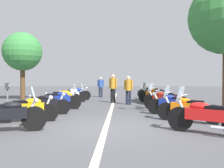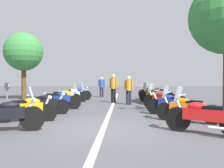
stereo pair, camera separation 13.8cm
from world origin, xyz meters
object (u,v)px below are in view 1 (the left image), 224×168
Objects in this scene: motorcycle_right_row_2 at (173,104)px; bystander_0 at (128,88)px; motorcycle_left_row_3 at (59,100)px; parking_meter at (7,93)px; roadside_tree_0 at (22,52)px; motorcycle_left_row_2 at (44,104)px; motorcycle_right_row_4 at (163,97)px; motorcycle_left_row_6 at (76,93)px; motorcycle_left_row_4 at (62,97)px; motorcycle_right_row_3 at (164,100)px; motorcycle_right_row_0 at (205,116)px; motorcycle_right_row_7 at (151,92)px; motorcycle_left_row_1 at (28,109)px; bystander_2 at (113,86)px; motorcycle_right_row_5 at (154,95)px; traffic_cone_1 at (183,98)px; bystander_1 at (101,86)px; motorcycle_right_row_6 at (154,93)px; motorcycle_right_row_1 at (188,108)px; motorcycle_left_row_5 at (71,95)px; motorcycle_left_row_0 at (6,115)px.

bystander_0 is at bearing -42.65° from motorcycle_right_row_2.
motorcycle_left_row_3 is 4.05m from bystander_0.
roadside_tree_0 is at bearing 99.39° from parking_meter.
motorcycle_right_row_4 is (3.45, -5.36, 0.01)m from motorcycle_left_row_2.
motorcycle_left_row_4 is at bearing -106.16° from motorcycle_left_row_6.
motorcycle_left_row_6 is at bearing -10.66° from motorcycle_right_row_3.
motorcycle_right_row_0 reaches higher than motorcycle_right_row_7.
motorcycle_left_row_1 is at bearing -6.64° from bystander_0.
motorcycle_left_row_6 is 0.99× the size of motorcycle_right_row_4.
motorcycle_left_row_6 is 3.10m from bystander_2.
motorcycle_right_row_5 reaches higher than motorcycle_right_row_4.
motorcycle_left_row_2 is at bearing 1.43° from motorcycle_right_row_0.
traffic_cone_1 is (4.64, -6.75, -0.16)m from motorcycle_left_row_2.
bystander_1 is at bearing 8.43° from motorcycle_right_row_7.
motorcycle_right_row_6 reaches higher than motorcycle_right_row_3.
motorcycle_right_row_4 is 1.84m from traffic_cone_1.
motorcycle_right_row_2 is 1.06× the size of motorcycle_right_row_3.
traffic_cone_1 is (4.57, -1.61, -0.17)m from motorcycle_right_row_2.
roadside_tree_0 reaches higher than traffic_cone_1.
motorcycle_left_row_2 is 8.27m from roadside_tree_0.
bystander_1 is 4.42m from bystander_2.
traffic_cone_1 is (-1.97, -1.41, -0.18)m from motorcycle_right_row_6.
motorcycle_left_row_2 is at bearing 73.73° from motorcycle_right_row_5.
bystander_2 is at bearing 24.62° from bystander_1.
motorcycle_right_row_5 is 1.10× the size of bystander_2.
motorcycle_right_row_6 reaches higher than motorcycle_right_row_2.
roadside_tree_0 reaches higher than motorcycle_right_row_0.
roadside_tree_0 reaches higher than motorcycle_right_row_1.
motorcycle_left_row_5 reaches higher than motorcycle_left_row_1.
bystander_2 reaches higher than motorcycle_left_row_5.
motorcycle_left_row_3 is 1.17× the size of motorcycle_right_row_0.
motorcycle_right_row_0 reaches higher than motorcycle_left_row_2.
motorcycle_right_row_0 is 8.41m from bystander_2.
motorcycle_right_row_5 reaches higher than motorcycle_right_row_6.
motorcycle_right_row_7 is (11.17, -0.05, -0.01)m from motorcycle_right_row_0.
bystander_1 reaches higher than motorcycle_left_row_5.
motorcycle_right_row_0 is at bearing -132.59° from bystander_2.
motorcycle_left_row_2 is at bearing -103.97° from motorcycle_left_row_6.
motorcycle_left_row_3 is 1.06× the size of motorcycle_right_row_7.
roadside_tree_0 reaches higher than bystander_2.
motorcycle_left_row_6 is 6.96m from motorcycle_right_row_3.
motorcycle_right_row_4 is 1.08× the size of motorcycle_right_row_5.
motorcycle_left_row_1 is at bearing 64.33° from motorcycle_right_row_4.
motorcycle_left_row_4 is at bearing -5.44° from bystander_1.
bystander_1 reaches higher than motorcycle_left_row_4.
motorcycle_left_row_0 is 1.06× the size of motorcycle_left_row_1.
motorcycle_left_row_1 is 1.24× the size of bystander_0.
motorcycle_right_row_5 is 5.58m from bystander_1.
bystander_0 reaches higher than motorcycle_left_row_1.
traffic_cone_1 is at bearing -85.07° from motorcycle_right_row_2.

